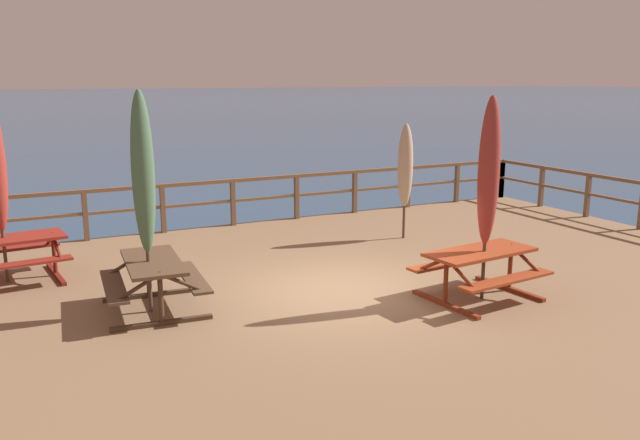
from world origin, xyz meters
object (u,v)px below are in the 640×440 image
object	(u,v)px
picnic_table_mid_right	(154,274)
patio_umbrella_tall_front	(143,174)
patio_umbrella_short_back	(489,172)
patio_umbrella_short_front	(405,166)
picnic_table_back_right	(480,264)
picnic_table_mid_centre	(6,250)

from	to	relation	value
picnic_table_mid_right	patio_umbrella_tall_front	size ratio (longest dim) A/B	0.55
patio_umbrella_tall_front	patio_umbrella_short_back	bearing A→B (deg)	-20.29
patio_umbrella_tall_front	patio_umbrella_short_front	distance (m)	6.21
picnic_table_mid_right	patio_umbrella_short_back	size ratio (longest dim) A/B	0.56
picnic_table_back_right	patio_umbrella_tall_front	distance (m)	5.19
picnic_table_mid_centre	picnic_table_mid_right	distance (m)	3.07
picnic_table_mid_centre	patio_umbrella_short_back	xyz separation A→B (m)	(6.52, -4.20, 1.42)
picnic_table_mid_right	patio_umbrella_short_back	xyz separation A→B (m)	(4.64, -1.77, 1.43)
picnic_table_mid_centre	patio_umbrella_short_back	distance (m)	7.88
picnic_table_back_right	patio_umbrella_short_front	bearing A→B (deg)	73.01
patio_umbrella_short_back	patio_umbrella_tall_front	size ratio (longest dim) A/B	0.97
picnic_table_mid_centre	patio_umbrella_tall_front	xyz separation A→B (m)	(1.81, -2.46, 1.48)
picnic_table_back_right	patio_umbrella_tall_front	xyz separation A→B (m)	(-4.68, 1.68, 1.48)
picnic_table_back_right	patio_umbrella_short_front	world-z (taller)	patio_umbrella_short_front
patio_umbrella_short_front	picnic_table_mid_centre	bearing A→B (deg)	177.18
picnic_table_back_right	picnic_table_mid_right	size ratio (longest dim) A/B	1.08
picnic_table_back_right	patio_umbrella_short_front	xyz separation A→B (m)	(1.15, 3.77, 1.00)
picnic_table_mid_centre	patio_umbrella_short_front	world-z (taller)	patio_umbrella_short_front
patio_umbrella_short_back	patio_umbrella_short_front	distance (m)	4.01
picnic_table_mid_centre	picnic_table_back_right	xyz separation A→B (m)	(6.49, -4.14, -0.00)
picnic_table_mid_right	patio_umbrella_short_front	world-z (taller)	patio_umbrella_short_front
patio_umbrella_short_back	patio_umbrella_tall_front	distance (m)	5.02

